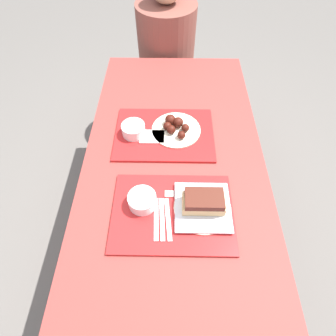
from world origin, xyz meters
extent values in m
plane|color=#605B56|center=(0.00, 0.00, 0.00)|extent=(12.00, 12.00, 0.00)
cube|color=maroon|center=(0.00, 0.00, 0.72)|extent=(0.79, 1.62, 0.04)
cylinder|color=maroon|center=(-0.33, 0.73, 0.35)|extent=(0.07, 0.07, 0.70)
cylinder|color=maroon|center=(0.33, 0.73, 0.35)|extent=(0.07, 0.07, 0.70)
cube|color=maroon|center=(0.00, 1.03, 0.40)|extent=(0.75, 0.28, 0.04)
cylinder|color=maroon|center=(-0.32, 1.03, 0.19)|extent=(0.06, 0.06, 0.38)
cylinder|color=maroon|center=(0.32, 1.03, 0.19)|extent=(0.06, 0.06, 0.38)
cube|color=red|center=(-0.01, -0.23, 0.74)|extent=(0.46, 0.33, 0.01)
cube|color=red|center=(-0.05, 0.17, 0.74)|extent=(0.46, 0.33, 0.01)
cylinder|color=white|center=(-0.12, -0.20, 0.77)|extent=(0.11, 0.11, 0.05)
cylinder|color=beige|center=(-0.12, -0.20, 0.79)|extent=(0.09, 0.09, 0.01)
cylinder|color=beige|center=(0.11, -0.22, 0.75)|extent=(0.22, 0.22, 0.01)
cube|color=silver|center=(0.11, -0.22, 0.76)|extent=(0.21, 0.21, 0.01)
cube|color=#DBB275|center=(0.11, -0.22, 0.79)|extent=(0.15, 0.08, 0.04)
cube|color=#4C1E14|center=(0.11, -0.22, 0.82)|extent=(0.14, 0.08, 0.03)
cube|color=white|center=(-0.04, -0.26, 0.75)|extent=(0.03, 0.17, 0.00)
cube|color=white|center=(-0.02, -0.26, 0.75)|extent=(0.03, 0.17, 0.00)
cube|color=white|center=(-0.07, -0.26, 0.75)|extent=(0.02, 0.17, 0.00)
cube|color=#A59E93|center=(-0.02, -0.16, 0.75)|extent=(0.04, 0.03, 0.01)
cylinder|color=white|center=(-0.19, 0.17, 0.77)|extent=(0.11, 0.11, 0.05)
cylinder|color=beige|center=(-0.19, 0.17, 0.79)|extent=(0.09, 0.09, 0.01)
cylinder|color=beige|center=(0.01, 0.19, 0.75)|extent=(0.23, 0.23, 0.01)
sphere|color=#42140C|center=(0.05, 0.18, 0.77)|extent=(0.04, 0.04, 0.04)
sphere|color=#42140C|center=(0.02, 0.21, 0.78)|extent=(0.05, 0.05, 0.05)
sphere|color=#42140C|center=(-0.02, 0.22, 0.78)|extent=(0.05, 0.05, 0.05)
sphere|color=#42140C|center=(-0.03, 0.19, 0.78)|extent=(0.04, 0.04, 0.04)
sphere|color=#42140C|center=(-0.01, 0.17, 0.78)|extent=(0.04, 0.04, 0.04)
sphere|color=#42140C|center=(0.03, 0.13, 0.77)|extent=(0.04, 0.04, 0.04)
cube|color=white|center=(-0.10, 0.14, 0.75)|extent=(0.11, 0.08, 0.01)
cylinder|color=brown|center=(-0.05, 1.03, 0.69)|extent=(0.38, 0.38, 0.53)
camera|label=1|loc=(-0.02, -0.68, 1.64)|focal=28.00mm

